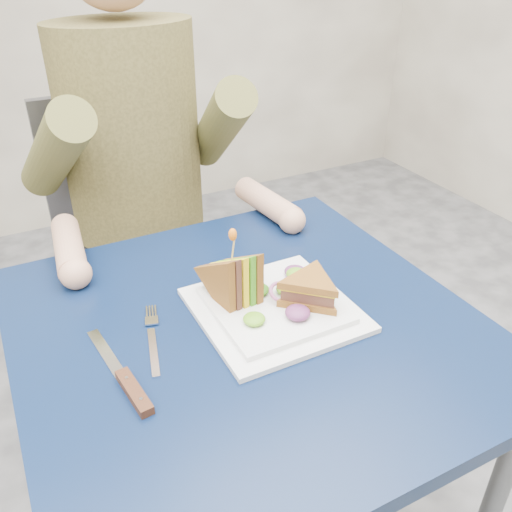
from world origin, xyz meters
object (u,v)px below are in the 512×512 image
chair (135,235)px  sandwich_flat (310,290)px  table (248,358)px  diner (131,118)px  knife (129,384)px  fork (153,340)px  plate (274,308)px  sandwich_upright (234,282)px

chair → sandwich_flat: chair is taller
table → chair: 0.74m
table → diner: diner is taller
diner → sandwich_flat: 0.66m
knife → sandwich_flat: bearing=6.2°
table → diner: bearing=90.0°
chair → sandwich_flat: size_ratio=5.53×
diner → table: bearing=-90.0°
table → chair: bearing=90.0°
table → fork: 0.18m
chair → plate: chair is taller
diner → sandwich_flat: bearing=-80.3°
sandwich_upright → knife: 0.25m
chair → table: bearing=-90.0°
diner → sandwich_flat: size_ratio=4.43×
diner → sandwich_upright: (-0.00, -0.57, -0.13)m
chair → sandwich_upright: (-0.00, -0.68, 0.24)m
sandwich_flat → fork: (-0.27, 0.05, -0.04)m
sandwich_flat → diner: bearing=99.7°
diner → fork: size_ratio=4.22×
chair → diner: size_ratio=1.25×
table → fork: fork is taller
diner → sandwich_upright: bearing=-90.1°
sandwich_flat → knife: 0.33m
diner → plate: 0.64m
table → plate: plate is taller
sandwich_flat → sandwich_upright: (-0.11, 0.07, 0.01)m
chair → diner: bearing=-90.0°
table → sandwich_upright: 0.14m
table → sandwich_upright: sandwich_upright is taller
diner → knife: diner is taller
plate → fork: size_ratio=1.47×
fork → sandwich_upright: bearing=8.6°
table → plate: (0.05, 0.01, 0.09)m
sandwich_flat → sandwich_upright: bearing=147.6°
sandwich_upright → diner: bearing=89.9°
diner → fork: (-0.16, -0.59, -0.18)m
sandwich_upright → plate: bearing=-39.1°
table → diner: 0.68m
sandwich_flat → fork: size_ratio=0.95×
table → knife: size_ratio=3.39×
table → fork: bearing=170.4°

